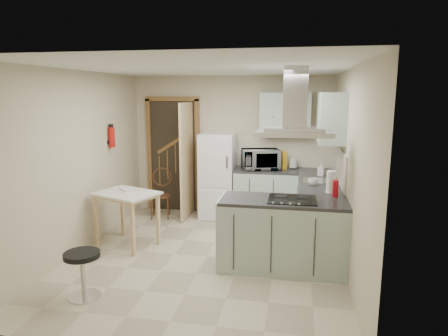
% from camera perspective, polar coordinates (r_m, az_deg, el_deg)
% --- Properties ---
extents(floor, '(4.20, 4.20, 0.00)m').
position_cam_1_polar(floor, '(5.57, -2.49, -12.51)').
color(floor, '#BCB292').
rests_on(floor, ground).
extents(ceiling, '(4.20, 4.20, 0.00)m').
position_cam_1_polar(ceiling, '(5.13, -2.72, 14.10)').
color(ceiling, silver).
rests_on(ceiling, back_wall).
extents(back_wall, '(3.60, 0.00, 3.60)m').
position_cam_1_polar(back_wall, '(7.25, 1.12, 3.18)').
color(back_wall, '#C5B798').
rests_on(back_wall, floor).
extents(left_wall, '(0.00, 4.20, 4.20)m').
position_cam_1_polar(left_wall, '(5.88, -19.97, 0.80)').
color(left_wall, '#C5B798').
rests_on(left_wall, floor).
extents(right_wall, '(0.00, 4.20, 4.20)m').
position_cam_1_polar(right_wall, '(5.12, 17.43, -0.42)').
color(right_wall, '#C5B798').
rests_on(right_wall, floor).
extents(doorway, '(1.10, 0.12, 2.10)m').
position_cam_1_polar(doorway, '(7.50, -7.25, 1.81)').
color(doorway, brown).
rests_on(doorway, floor).
extents(fridge, '(0.60, 0.60, 1.50)m').
position_cam_1_polar(fridge, '(7.07, -0.89, -1.11)').
color(fridge, white).
rests_on(fridge, floor).
extents(counter_back, '(1.08, 0.60, 0.90)m').
position_cam_1_polar(counter_back, '(7.03, 6.03, -3.76)').
color(counter_back, '#9EB2A0').
rests_on(counter_back, floor).
extents(counter_right, '(0.60, 1.95, 0.90)m').
position_cam_1_polar(counter_right, '(6.37, 13.14, -5.50)').
color(counter_right, '#9EB2A0').
rests_on(counter_right, floor).
extents(splashback, '(1.68, 0.02, 0.50)m').
position_cam_1_polar(splashback, '(7.16, 8.71, 2.16)').
color(splashback, beige).
rests_on(splashback, counter_back).
extents(wall_cabinet_back, '(0.85, 0.35, 0.70)m').
position_cam_1_polar(wall_cabinet_back, '(6.93, 8.75, 7.70)').
color(wall_cabinet_back, '#9EB2A0').
rests_on(wall_cabinet_back, back_wall).
extents(wall_cabinet_right, '(0.35, 0.90, 0.70)m').
position_cam_1_polar(wall_cabinet_right, '(5.87, 15.06, 6.96)').
color(wall_cabinet_right, '#9EB2A0').
rests_on(wall_cabinet_right, right_wall).
extents(peninsula, '(1.55, 0.65, 0.90)m').
position_cam_1_polar(peninsula, '(5.12, 8.42, -9.34)').
color(peninsula, '#9EB2A0').
rests_on(peninsula, floor).
extents(hob, '(0.58, 0.50, 0.01)m').
position_cam_1_polar(hob, '(4.98, 9.72, -4.44)').
color(hob, black).
rests_on(hob, peninsula).
extents(extractor_hood, '(0.90, 0.55, 0.10)m').
position_cam_1_polar(extractor_hood, '(4.84, 10.02, 4.91)').
color(extractor_hood, silver).
rests_on(extractor_hood, ceiling).
extents(sink, '(0.45, 0.40, 0.01)m').
position_cam_1_polar(sink, '(6.09, 13.39, -1.83)').
color(sink, silver).
rests_on(sink, counter_right).
extents(fire_extinguisher, '(0.10, 0.10, 0.32)m').
position_cam_1_polar(fire_extinguisher, '(6.60, -15.74, 4.24)').
color(fire_extinguisher, '#B2140F').
rests_on(fire_extinguisher, left_wall).
extents(drop_leaf_table, '(1.02, 0.90, 0.79)m').
position_cam_1_polar(drop_leaf_table, '(6.00, -13.64, -7.08)').
color(drop_leaf_table, tan).
rests_on(drop_leaf_table, floor).
extents(bentwood_chair, '(0.43, 0.43, 0.80)m').
position_cam_1_polar(bentwood_chair, '(7.18, -9.11, -3.93)').
color(bentwood_chair, '#4C3019').
rests_on(bentwood_chair, floor).
extents(stool, '(0.46, 0.46, 0.52)m').
position_cam_1_polar(stool, '(4.72, -19.48, -14.15)').
color(stool, black).
rests_on(stool, floor).
extents(microwave, '(0.72, 0.58, 0.34)m').
position_cam_1_polar(microwave, '(6.88, 5.25, 1.24)').
color(microwave, black).
rests_on(microwave, counter_back).
extents(kettle, '(0.17, 0.17, 0.20)m').
position_cam_1_polar(kettle, '(7.02, 9.84, 0.70)').
color(kettle, silver).
rests_on(kettle, counter_back).
extents(cereal_box, '(0.15, 0.22, 0.30)m').
position_cam_1_polar(cereal_box, '(7.00, 8.41, 1.17)').
color(cereal_box, gold).
rests_on(cereal_box, counter_back).
extents(soap_bottle, '(0.13, 0.13, 0.21)m').
position_cam_1_polar(soap_bottle, '(6.50, 13.74, -0.16)').
color(soap_bottle, '#AAACB6').
rests_on(soap_bottle, counter_right).
extents(paper_towel, '(0.14, 0.14, 0.30)m').
position_cam_1_polar(paper_towel, '(5.40, 15.03, -1.89)').
color(paper_towel, white).
rests_on(paper_towel, counter_right).
extents(cup, '(0.18, 0.18, 0.11)m').
position_cam_1_polar(cup, '(5.79, 12.58, -1.96)').
color(cup, silver).
rests_on(cup, counter_right).
extents(red_bottle, '(0.08, 0.08, 0.21)m').
position_cam_1_polar(red_bottle, '(5.22, 15.63, -2.85)').
color(red_bottle, red).
rests_on(red_bottle, peninsula).
extents(book, '(0.30, 0.30, 0.11)m').
position_cam_1_polar(book, '(6.00, -14.40, -2.65)').
color(book, '#A3364C').
rests_on(book, drop_leaf_table).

